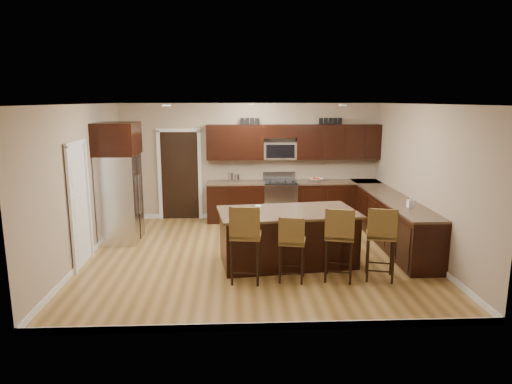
{
  "coord_description": "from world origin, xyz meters",
  "views": [
    {
      "loc": [
        -0.35,
        -7.87,
        2.77
      ],
      "look_at": [
        0.03,
        0.4,
        1.09
      ],
      "focal_mm": 32.0,
      "sensor_mm": 36.0,
      "label": 1
    }
  ],
  "objects_px": {
    "stool_mid": "(292,241)",
    "stool_extra": "(381,235)",
    "stool_left": "(245,235)",
    "refrigerator": "(119,181)",
    "stool_right": "(339,236)",
    "range": "(280,200)",
    "island": "(287,239)"
  },
  "relations": [
    {
      "from": "stool_right",
      "to": "range",
      "type": "bearing_deg",
      "value": 113.34
    },
    {
      "from": "stool_right",
      "to": "stool_extra",
      "type": "distance_m",
      "value": 0.65
    },
    {
      "from": "stool_left",
      "to": "stool_right",
      "type": "bearing_deg",
      "value": 7.0
    },
    {
      "from": "island",
      "to": "stool_mid",
      "type": "bearing_deg",
      "value": -99.09
    },
    {
      "from": "stool_right",
      "to": "stool_left",
      "type": "bearing_deg",
      "value": -164.97
    },
    {
      "from": "refrigerator",
      "to": "stool_right",
      "type": "bearing_deg",
      "value": -30.16
    },
    {
      "from": "range",
      "to": "stool_left",
      "type": "relative_size",
      "value": 0.9
    },
    {
      "from": "stool_mid",
      "to": "stool_extra",
      "type": "distance_m",
      "value": 1.38
    },
    {
      "from": "stool_left",
      "to": "island",
      "type": "bearing_deg",
      "value": 55.89
    },
    {
      "from": "stool_left",
      "to": "stool_extra",
      "type": "xyz_separation_m",
      "value": [
        2.09,
        0.01,
        -0.03
      ]
    },
    {
      "from": "stool_left",
      "to": "refrigerator",
      "type": "xyz_separation_m",
      "value": [
        -2.41,
        2.24,
        0.44
      ]
    },
    {
      "from": "stool_mid",
      "to": "stool_extra",
      "type": "xyz_separation_m",
      "value": [
        1.38,
        -0.01,
        0.08
      ]
    },
    {
      "from": "refrigerator",
      "to": "stool_left",
      "type": "bearing_deg",
      "value": -42.92
    },
    {
      "from": "island",
      "to": "stool_mid",
      "type": "relative_size",
      "value": 2.34
    },
    {
      "from": "stool_mid",
      "to": "refrigerator",
      "type": "height_order",
      "value": "refrigerator"
    },
    {
      "from": "island",
      "to": "stool_extra",
      "type": "distance_m",
      "value": 1.62
    },
    {
      "from": "stool_mid",
      "to": "refrigerator",
      "type": "bearing_deg",
      "value": 156.15
    },
    {
      "from": "refrigerator",
      "to": "range",
      "type": "bearing_deg",
      "value": 23.74
    },
    {
      "from": "range",
      "to": "stool_mid",
      "type": "distance_m",
      "value": 3.69
    },
    {
      "from": "island",
      "to": "stool_right",
      "type": "relative_size",
      "value": 2.09
    },
    {
      "from": "stool_left",
      "to": "stool_right",
      "type": "relative_size",
      "value": 1.05
    },
    {
      "from": "stool_left",
      "to": "refrigerator",
      "type": "height_order",
      "value": "refrigerator"
    },
    {
      "from": "stool_mid",
      "to": "stool_right",
      "type": "xyz_separation_m",
      "value": [
        0.73,
        -0.01,
        0.08
      ]
    },
    {
      "from": "island",
      "to": "refrigerator",
      "type": "relative_size",
      "value": 1.04
    },
    {
      "from": "stool_right",
      "to": "stool_extra",
      "type": "height_order",
      "value": "same"
    },
    {
      "from": "range",
      "to": "stool_right",
      "type": "xyz_separation_m",
      "value": [
        0.55,
        -3.69,
        0.26
      ]
    },
    {
      "from": "stool_mid",
      "to": "island",
      "type": "bearing_deg",
      "value": 99.75
    },
    {
      "from": "stool_mid",
      "to": "stool_left",
      "type": "bearing_deg",
      "value": -167.37
    },
    {
      "from": "island",
      "to": "stool_mid",
      "type": "xyz_separation_m",
      "value": [
        -0.03,
        -0.84,
        0.22
      ]
    },
    {
      "from": "stool_left",
      "to": "refrigerator",
      "type": "bearing_deg",
      "value": 143.88
    },
    {
      "from": "island",
      "to": "stool_left",
      "type": "xyz_separation_m",
      "value": [
        -0.74,
        -0.85,
        0.34
      ]
    },
    {
      "from": "range",
      "to": "stool_extra",
      "type": "xyz_separation_m",
      "value": [
        1.2,
        -3.69,
        0.26
      ]
    }
  ]
}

